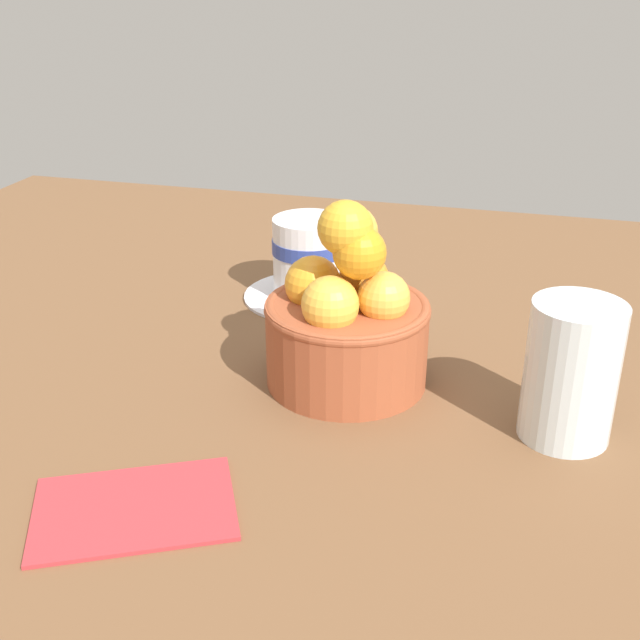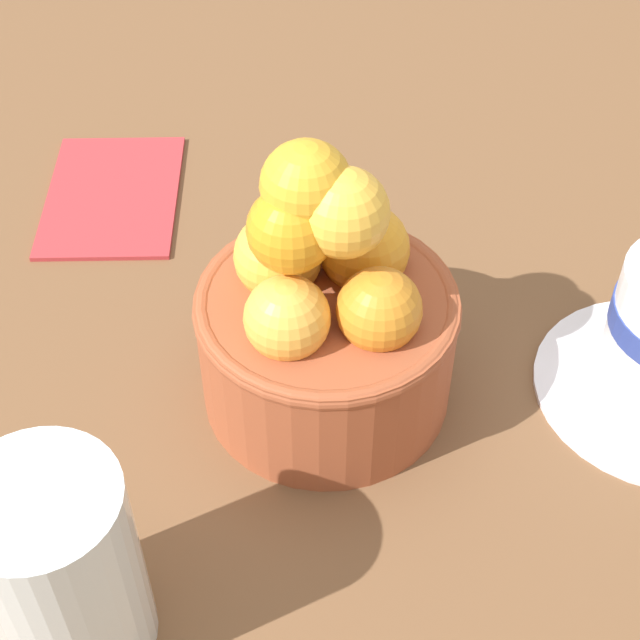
# 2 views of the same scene
# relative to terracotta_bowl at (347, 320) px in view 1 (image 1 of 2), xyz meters

# --- Properties ---
(ground_plane) EXTENTS (1.30, 1.05, 0.03)m
(ground_plane) POSITION_rel_terracotta_bowl_xyz_m (0.00, 0.00, -0.07)
(ground_plane) COLOR brown
(terracotta_bowl) EXTENTS (0.13, 0.13, 0.16)m
(terracotta_bowl) POSITION_rel_terracotta_bowl_xyz_m (0.00, 0.00, 0.00)
(terracotta_bowl) COLOR #9E4C2D
(terracotta_bowl) RESTS_ON ground_plane
(coffee_cup) EXTENTS (0.14, 0.14, 0.08)m
(coffee_cup) POSITION_rel_terracotta_bowl_xyz_m (-0.08, 0.16, -0.02)
(coffee_cup) COLOR white
(coffee_cup) RESTS_ON ground_plane
(water_glass) EXTENTS (0.07, 0.07, 0.11)m
(water_glass) POSITION_rel_terracotta_bowl_xyz_m (0.17, -0.04, -0.00)
(water_glass) COLOR silver
(water_glass) RESTS_ON ground_plane
(folded_napkin) EXTENTS (0.15, 0.13, 0.01)m
(folded_napkin) POSITION_rel_terracotta_bowl_xyz_m (-0.09, -0.20, -0.05)
(folded_napkin) COLOR #B23338
(folded_napkin) RESTS_ON ground_plane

